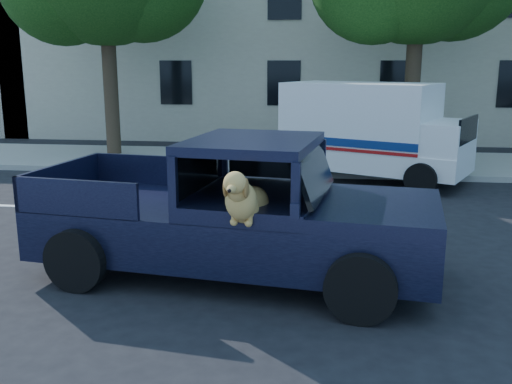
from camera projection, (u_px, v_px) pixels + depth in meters
ground at (136, 273)px, 8.15m from camera, size 120.00×120.00×0.00m
far_sidewalk at (238, 160)px, 17.02m from camera, size 60.00×4.00×0.15m
lane_stripes at (292, 215)px, 11.18m from camera, size 21.60×0.14×0.01m
building_main at (341, 22)px, 22.72m from camera, size 26.00×6.00×9.00m
pickup_truck at (228, 230)px, 7.95m from camera, size 5.69×3.14×1.95m
mail_truck at (371, 139)px, 14.32m from camera, size 4.90×3.72×2.44m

